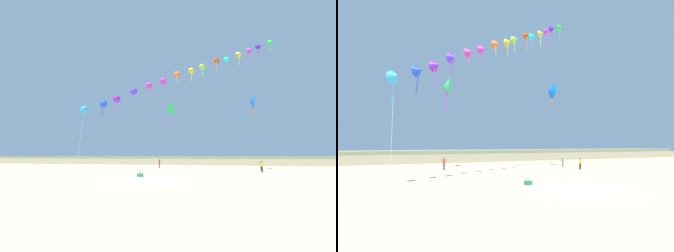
{
  "view_description": "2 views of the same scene",
  "coord_description": "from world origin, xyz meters",
  "views": [
    {
      "loc": [
        6.14,
        -19.54,
        2.2
      ],
      "look_at": [
        -1.79,
        13.52,
        6.76
      ],
      "focal_mm": 24.0,
      "sensor_mm": 36.0,
      "label": 1
    },
    {
      "loc": [
        -14.84,
        -17.65,
        3.27
      ],
      "look_at": [
        -0.81,
        11.29,
        5.28
      ],
      "focal_mm": 32.0,
      "sensor_mm": 36.0,
      "label": 2
    }
  ],
  "objects": [
    {
      "name": "kite_banner_string",
      "position": [
        1.56,
        16.01,
        16.28
      ],
      "size": [
        29.73,
        17.72,
        24.31
      ],
      "color": "#30AEDF"
    },
    {
      "name": "ground_plane",
      "position": [
        0.0,
        0.0,
        0.0
      ],
      "size": [
        240.0,
        240.0,
        0.0
      ],
      "primitive_type": "plane",
      "color": "beige"
    },
    {
      "name": "large_kite_mid_trail",
      "position": [
        11.41,
        20.7,
        11.61
      ],
      "size": [
        1.38,
        2.43,
        3.59
      ],
      "color": "blue"
    },
    {
      "name": "person_mid_center",
      "position": [
        11.41,
        13.94,
        0.9
      ],
      "size": [
        0.55,
        0.21,
        1.56
      ],
      "color": "black",
      "rests_on": "ground"
    },
    {
      "name": "person_near_right",
      "position": [
        -5.15,
        20.68,
        0.93
      ],
      "size": [
        0.53,
        0.34,
        1.6
      ],
      "color": "#474C56",
      "rests_on": "ground"
    },
    {
      "name": "person_near_left",
      "position": [
        12.0,
        18.58,
        0.86
      ],
      "size": [
        0.52,
        0.21,
        1.49
      ],
      "color": "#726656",
      "rests_on": "ground"
    },
    {
      "name": "dune_ridge",
      "position": [
        0.0,
        40.7,
        1.09
      ],
      "size": [
        120.0,
        12.37,
        2.19
      ],
      "color": "#BFAE8B",
      "rests_on": "ground"
    },
    {
      "name": "beach_cooler",
      "position": [
        -2.51,
        3.65,
        0.21
      ],
      "size": [
        0.58,
        0.41,
        0.46
      ],
      "color": "#23844C",
      "rests_on": "ground"
    },
    {
      "name": "large_kite_low_lead",
      "position": [
        -4.0,
        24.11,
        11.67
      ],
      "size": [
        1.96,
        2.75,
        5.08
      ],
      "color": "#37E872"
    }
  ]
}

